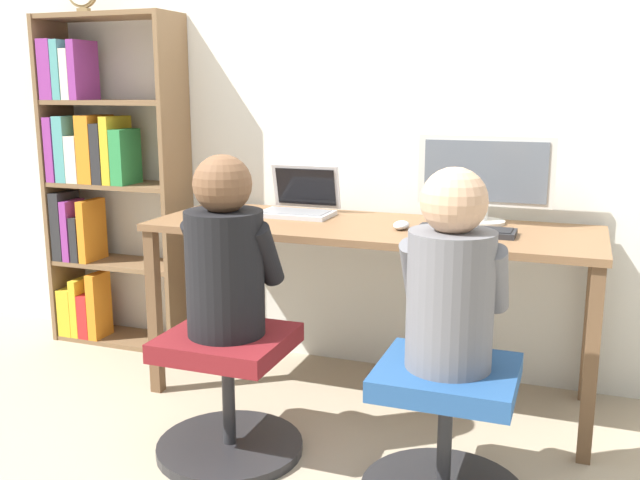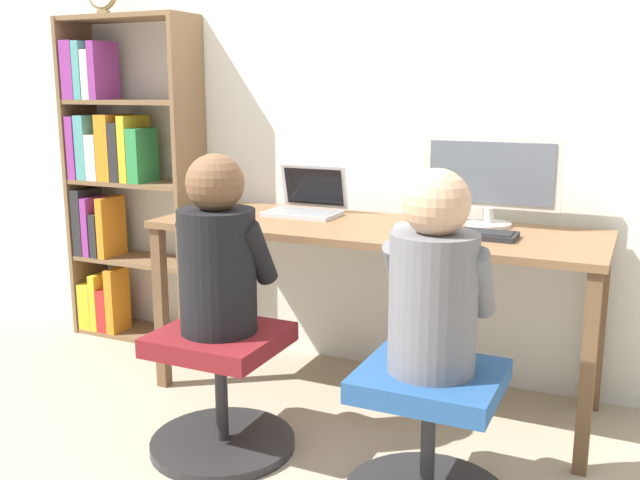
% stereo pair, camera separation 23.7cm
% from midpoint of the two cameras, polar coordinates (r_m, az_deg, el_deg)
% --- Properties ---
extents(ground_plane, '(14.00, 14.00, 0.00)m').
position_cam_midpoint_polar(ground_plane, '(2.99, -0.29, -14.72)').
color(ground_plane, tan).
extents(wall_back, '(10.00, 0.05, 2.60)m').
position_cam_midpoint_polar(wall_back, '(3.35, 4.06, 11.25)').
color(wall_back, silver).
rests_on(wall_back, ground_plane).
extents(desk, '(1.90, 0.65, 0.78)m').
position_cam_midpoint_polar(desk, '(3.04, 1.84, -0.28)').
color(desk, brown).
rests_on(desk, ground_plane).
extents(desktop_monitor, '(0.57, 0.19, 0.37)m').
position_cam_midpoint_polar(desktop_monitor, '(3.08, 10.92, 4.89)').
color(desktop_monitor, beige).
rests_on(desktop_monitor, desk).
extents(laptop, '(0.33, 0.26, 0.22)m').
position_cam_midpoint_polar(laptop, '(3.28, -3.74, 2.84)').
color(laptop, '#B7B7BC').
rests_on(laptop, desk).
extents(keyboard, '(0.39, 0.15, 0.03)m').
position_cam_midpoint_polar(keyboard, '(2.88, 9.32, 0.72)').
color(keyboard, '#232326').
rests_on(keyboard, desk).
extents(computer_mouse_by_keyboard, '(0.06, 0.10, 0.03)m').
position_cam_midpoint_polar(computer_mouse_by_keyboard, '(2.94, 4.24, 1.18)').
color(computer_mouse_by_keyboard, silver).
rests_on(computer_mouse_by_keyboard, desk).
extents(office_chair_left, '(0.55, 0.55, 0.47)m').
position_cam_midpoint_polar(office_chair_left, '(2.43, 7.14, -14.99)').
color(office_chair_left, '#262628').
rests_on(office_chair_left, ground_plane).
extents(office_chair_right, '(0.55, 0.55, 0.47)m').
position_cam_midpoint_polar(office_chair_right, '(2.74, -9.86, -11.86)').
color(office_chair_right, '#262628').
rests_on(office_chair_right, ground_plane).
extents(person_at_monitor, '(0.34, 0.30, 0.64)m').
position_cam_midpoint_polar(person_at_monitor, '(2.25, 7.51, -3.16)').
color(person_at_monitor, slate).
rests_on(person_at_monitor, office_chair_left).
extents(person_at_laptop, '(0.35, 0.31, 0.65)m').
position_cam_midpoint_polar(person_at_laptop, '(2.58, -10.22, -1.23)').
color(person_at_laptop, black).
rests_on(person_at_laptop, office_chair_right).
extents(bookshelf, '(0.75, 0.27, 1.71)m').
position_cam_midpoint_polar(bookshelf, '(3.95, -19.04, 4.28)').
color(bookshelf, brown).
rests_on(bookshelf, ground_plane).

